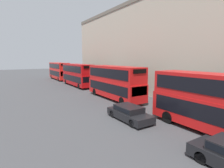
{
  "coord_description": "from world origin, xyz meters",
  "views": [
    {
      "loc": [
        -10.76,
        -1.41,
        5.21
      ],
      "look_at": [
        0.48,
        16.45,
        2.2
      ],
      "focal_mm": 28.0,
      "sensor_mm": 36.0,
      "label": 1
    }
  ],
  "objects_px": {
    "bus_leading": "(223,103)",
    "pedestrian": "(203,108)",
    "bus_third_in_queue": "(77,74)",
    "bus_trailing": "(59,70)",
    "car_hatchback": "(129,112)",
    "bus_second_in_queue": "(114,81)"
  },
  "relations": [
    {
      "from": "bus_second_in_queue",
      "to": "bus_trailing",
      "type": "xyz_separation_m",
      "value": [
        0.0,
        26.09,
        0.01
      ]
    },
    {
      "from": "car_hatchback",
      "to": "bus_trailing",
      "type": "bearing_deg",
      "value": 84.24
    },
    {
      "from": "bus_leading",
      "to": "bus_second_in_queue",
      "type": "bearing_deg",
      "value": 90.0
    },
    {
      "from": "bus_third_in_queue",
      "to": "bus_trailing",
      "type": "height_order",
      "value": "bus_trailing"
    },
    {
      "from": "bus_leading",
      "to": "car_hatchback",
      "type": "height_order",
      "value": "bus_leading"
    },
    {
      "from": "bus_second_in_queue",
      "to": "bus_third_in_queue",
      "type": "height_order",
      "value": "bus_second_in_queue"
    },
    {
      "from": "bus_trailing",
      "to": "pedestrian",
      "type": "xyz_separation_m",
      "value": [
        2.97,
        -36.43,
        -1.65
      ]
    },
    {
      "from": "bus_leading",
      "to": "pedestrian",
      "type": "distance_m",
      "value": 4.54
    },
    {
      "from": "bus_third_in_queue",
      "to": "bus_trailing",
      "type": "distance_m",
      "value": 12.81
    },
    {
      "from": "bus_trailing",
      "to": "car_hatchback",
      "type": "bearing_deg",
      "value": -95.76
    },
    {
      "from": "bus_trailing",
      "to": "bus_second_in_queue",
      "type": "bearing_deg",
      "value": -90.0
    },
    {
      "from": "bus_leading",
      "to": "bus_third_in_queue",
      "type": "height_order",
      "value": "bus_third_in_queue"
    },
    {
      "from": "bus_third_in_queue",
      "to": "bus_trailing",
      "type": "relative_size",
      "value": 1.04
    },
    {
      "from": "bus_third_in_queue",
      "to": "car_hatchback",
      "type": "bearing_deg",
      "value": -99.25
    },
    {
      "from": "bus_third_in_queue",
      "to": "bus_leading",
      "type": "bearing_deg",
      "value": -90.0
    },
    {
      "from": "pedestrian",
      "to": "car_hatchback",
      "type": "bearing_deg",
      "value": 156.63
    },
    {
      "from": "bus_trailing",
      "to": "car_hatchback",
      "type": "distance_m",
      "value": 33.89
    },
    {
      "from": "bus_leading",
      "to": "pedestrian",
      "type": "height_order",
      "value": "bus_leading"
    },
    {
      "from": "bus_leading",
      "to": "car_hatchback",
      "type": "distance_m",
      "value": 6.92
    },
    {
      "from": "bus_leading",
      "to": "bus_second_in_queue",
      "type": "height_order",
      "value": "bus_second_in_queue"
    },
    {
      "from": "bus_leading",
      "to": "bus_third_in_queue",
      "type": "xyz_separation_m",
      "value": [
        -0.0,
        26.66,
        0.02
      ]
    },
    {
      "from": "bus_trailing",
      "to": "bus_third_in_queue",
      "type": "bearing_deg",
      "value": -90.0
    }
  ]
}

